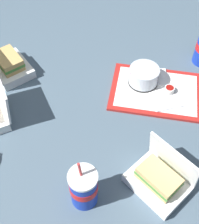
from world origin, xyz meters
name	(u,v)px	position (x,y,z in m)	size (l,w,h in m)	color
ground_plane	(93,118)	(0.00, 0.00, 0.00)	(3.20, 3.20, 0.00)	#4C6070
food_tray	(157,91)	(-0.26, -0.12, 0.01)	(0.42, 0.33, 0.01)	red
cake_container	(144,76)	(-0.21, -0.17, 0.05)	(0.12, 0.12, 0.07)	black
ketchup_cup	(170,89)	(-0.31, -0.11, 0.03)	(0.04, 0.04, 0.02)	white
napkin_stack	(156,77)	(-0.27, -0.20, 0.02)	(0.10, 0.10, 0.00)	white
plastic_fork	(170,108)	(-0.30, -0.03, 0.02)	(0.11, 0.01, 0.01)	white
clamshell_sandwich_center	(8,65)	(0.35, -0.26, 0.04)	(0.23, 0.24, 0.18)	white
clamshell_sandwich_right	(160,179)	(-0.21, 0.28, 0.04)	(0.23, 0.23, 0.17)	white
soda_cup_front	(84,188)	(0.03, 0.32, 0.08)	(0.09, 0.09, 0.22)	#1938B7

